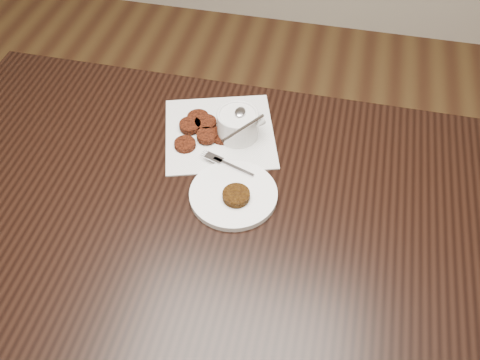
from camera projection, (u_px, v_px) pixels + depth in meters
name	position (u px, v px, depth m)	size (l,w,h in m)	color
table	(201.00, 290.00, 1.46)	(1.36, 0.88, 0.75)	black
napkin	(220.00, 133.00, 1.33)	(0.27, 0.27, 0.00)	white
sauce_ramekin	(238.00, 114.00, 1.27)	(0.13, 0.13, 0.14)	silver
patty_cluster	(201.00, 129.00, 1.32)	(0.19, 0.19, 0.02)	#5D1F0C
plate_with_patty	(233.00, 192.00, 1.19)	(0.20, 0.20, 0.03)	white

